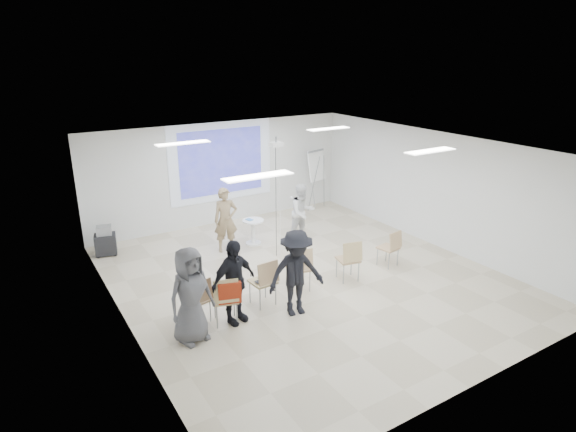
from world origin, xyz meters
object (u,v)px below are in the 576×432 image
laptop (262,280)px  chair_left_mid (226,297)px  player_right (302,209)px  chair_far_left (199,297)px  chair_center (300,266)px  chair_right_far (391,246)px  pedestal_table (253,230)px  player_left (226,216)px  flipchart_easel (316,166)px  chair_right_inner (350,257)px  audience_left (233,276)px  chair_left_inner (265,279)px  av_cart (105,242)px  audience_outer (190,290)px  audience_mid (296,267)px

laptop → chair_left_mid: bearing=15.3°
player_right → chair_far_left: size_ratio=1.89×
player_right → chair_center: player_right is taller
chair_left_mid → chair_right_far: size_ratio=1.09×
pedestal_table → player_left: player_left is taller
player_right → chair_right_far: player_right is taller
chair_left_mid → flipchart_easel: 7.42m
player_right → flipchart_easel: bearing=45.7°
chair_right_inner → audience_left: audience_left is taller
laptop → flipchart_easel: flipchart_easel is taller
chair_left_inner → audience_left: 0.89m
chair_far_left → chair_right_inner: bearing=-14.4°
audience_left → player_left: bearing=54.1°
player_right → av_cart: (-4.79, 1.77, -0.52)m
pedestal_table → flipchart_easel: flipchart_easel is taller
audience_left → chair_left_inner: bearing=2.3°
player_left → flipchart_easel: (3.96, 1.67, 0.48)m
chair_left_mid → laptop: bearing=37.4°
audience_outer → av_cart: bearing=81.6°
chair_center → audience_left: (-1.73, -0.39, 0.36)m
chair_right_inner → audience_mid: bearing=-149.8°
chair_center → pedestal_table: bearing=94.6°
chair_left_mid → laptop: chair_left_mid is taller
audience_outer → av_cart: (-0.47, 4.78, -0.64)m
chair_left_inner → flipchart_easel: flipchart_easel is taller
chair_right_far → pedestal_table: bearing=115.9°
chair_right_far → audience_outer: size_ratio=0.46×
pedestal_table → av_cart: av_cart is taller
player_left → audience_left: audience_left is taller
audience_mid → flipchart_easel: 6.72m
pedestal_table → flipchart_easel: 3.72m
chair_center → audience_left: size_ratio=0.53×
av_cart → flipchart_easel: bearing=15.6°
chair_center → player_right: bearing=68.1°
audience_left → audience_mid: audience_mid is taller
chair_left_mid → flipchart_easel: size_ratio=0.51×
laptop → audience_outer: size_ratio=0.19×
av_cart → chair_left_mid: bearing=-62.5°
laptop → av_cart: bearing=-67.8°
chair_right_inner → audience_mid: 1.90m
flipchart_easel → chair_center: bearing=-142.9°
pedestal_table → flipchart_easel: bearing=27.4°
pedestal_table → chair_left_inner: size_ratio=0.70×
player_right → chair_left_inner: size_ratio=1.74×
player_right → chair_right_inner: 2.70m
laptop → audience_left: bearing=18.4°
chair_right_inner → chair_far_left: bearing=-168.8°
player_right → audience_left: bearing=-142.1°
laptop → audience_outer: (-1.68, -0.49, 0.45)m
chair_right_far → audience_left: size_ratio=0.48×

